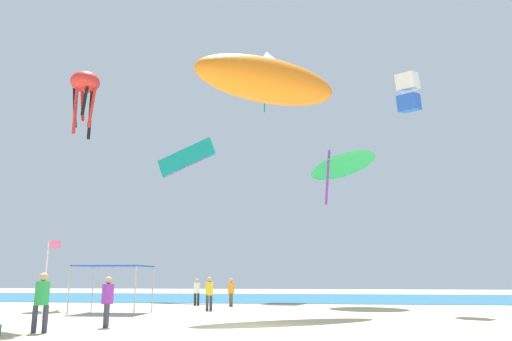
# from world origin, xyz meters

# --- Properties ---
(ground) EXTENTS (110.00, 110.00, 0.10)m
(ground) POSITION_xyz_m (0.00, 0.00, -0.05)
(ground) COLOR #D1BA8C
(ocean_strip) EXTENTS (110.00, 19.25, 0.03)m
(ocean_strip) POSITION_xyz_m (0.00, 24.99, 0.01)
(ocean_strip) COLOR #1E6B93
(ocean_strip) RESTS_ON ground
(canopy_tent) EXTENTS (3.38, 2.66, 2.34)m
(canopy_tent) POSITION_xyz_m (-7.78, 5.95, 2.22)
(canopy_tent) COLOR #B2B2B7
(canopy_tent) RESTS_ON ground
(person_near_tent) EXTENTS (0.43, 0.47, 1.79)m
(person_near_tent) POSITION_xyz_m (-5.14, -0.82, 1.05)
(person_near_tent) COLOR #33384C
(person_near_tent) RESTS_ON ground
(person_leftmost) EXTENTS (0.40, 0.42, 1.68)m
(person_leftmost) POSITION_xyz_m (-2.82, 12.39, 0.99)
(person_leftmost) COLOR brown
(person_leftmost) RESTS_ON ground
(person_central) EXTENTS (0.42, 0.44, 1.76)m
(person_central) POSITION_xyz_m (-3.33, 8.34, 1.04)
(person_central) COLOR #33384C
(person_central) RESTS_ON ground
(person_rightmost) EXTENTS (0.39, 0.39, 1.66)m
(person_rightmost) POSITION_xyz_m (-5.12, 12.95, 0.97)
(person_rightmost) COLOR black
(person_rightmost) RESTS_ON ground
(person_far_shore) EXTENTS (0.51, 0.46, 1.92)m
(person_far_shore) POSITION_xyz_m (-6.56, -2.74, 1.12)
(person_far_shore) COLOR #33384C
(person_far_shore) RESTS_ON ground
(banner_flag) EXTENTS (0.61, 0.06, 3.38)m
(banner_flag) POSITION_xyz_m (-9.48, 2.68, 2.06)
(banner_flag) COLOR silver
(banner_flag) RESTS_ON ground
(kite_delta_green) EXTENTS (6.11, 6.10, 4.19)m
(kite_delta_green) POSITION_xyz_m (4.28, 13.86, 9.34)
(kite_delta_green) COLOR green
(kite_diamond_pink) EXTENTS (3.37, 3.44, 4.25)m
(kite_diamond_pink) POSITION_xyz_m (-1.68, 22.25, 19.46)
(kite_diamond_pink) COLOR pink
(kite_inflatable_orange) EXTENTS (8.52, 7.04, 3.30)m
(kite_inflatable_orange) POSITION_xyz_m (0.08, 6.22, 12.10)
(kite_inflatable_orange) COLOR orange
(kite_octopus_red) EXTENTS (2.66, 2.66, 4.56)m
(kite_octopus_red) POSITION_xyz_m (-12.84, 11.31, 14.48)
(kite_octopus_red) COLOR red
(kite_parafoil_teal) EXTENTS (4.96, 1.22, 3.01)m
(kite_parafoil_teal) POSITION_xyz_m (-7.63, 18.76, 11.05)
(kite_parafoil_teal) COLOR teal
(kite_box_white) EXTENTS (1.54, 1.59, 2.42)m
(kite_box_white) POSITION_xyz_m (7.98, 9.22, 12.22)
(kite_box_white) COLOR white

